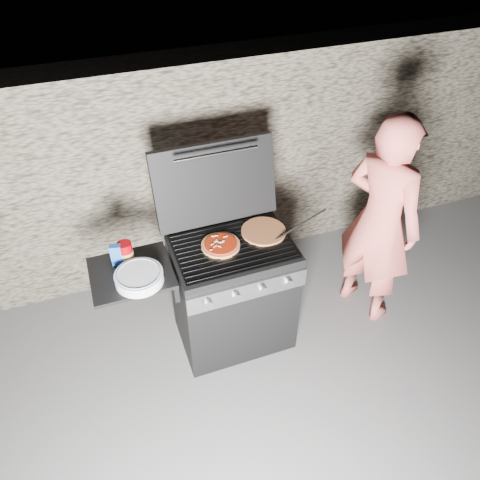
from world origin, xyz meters
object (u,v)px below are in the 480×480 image
object	(u,v)px
pizza_topped	(221,245)
person	(380,222)
sauce_jar	(126,252)
gas_grill	(200,303)

from	to	relation	value
pizza_topped	person	xyz separation A→B (m)	(1.18, -0.07, -0.08)
pizza_topped	person	size ratio (longest dim) A/B	0.15
sauce_jar	gas_grill	bearing A→B (deg)	-14.58
person	sauce_jar	bearing A→B (deg)	63.21
pizza_topped	person	world-z (taller)	person
gas_grill	pizza_topped	xyz separation A→B (m)	(0.18, 0.03, 0.47)
gas_grill	sauce_jar	bearing A→B (deg)	165.42
gas_grill	person	world-z (taller)	person
person	pizza_topped	bearing A→B (deg)	64.71
gas_grill	sauce_jar	size ratio (longest dim) A/B	9.46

